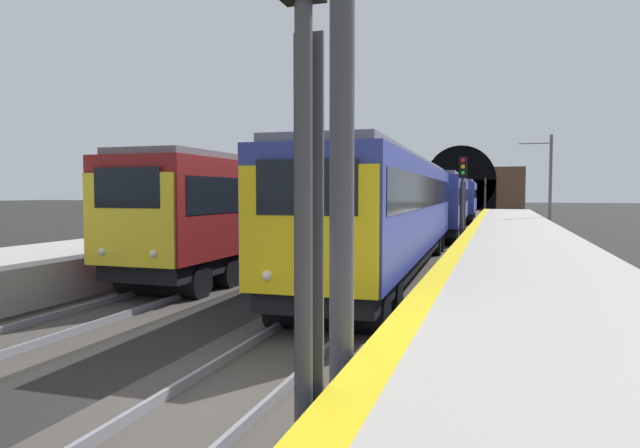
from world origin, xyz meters
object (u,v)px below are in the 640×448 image
Objects in this scene: train_adjacent_platform at (342,202)px; catenary_mast_far at (550,182)px; railway_signal_far at (485,192)px; railway_signal_mid at (463,193)px; railway_signal_near at (304,137)px; train_main_approaching at (443,201)px.

catenary_mast_far is (12.21, -12.18, 1.32)m from train_adjacent_platform.
catenary_mast_far reaches higher than train_adjacent_platform.
railway_signal_mid is at bearing 0.00° from railway_signal_far.
railway_signal_near is 1.21× the size of railway_signal_mid.
train_adjacent_platform is (-6.90, 5.13, 0.02)m from train_main_approaching.
train_main_approaching is 10.26m from railway_signal_mid.
railway_signal_mid is (-10.07, -1.87, 0.53)m from train_main_approaching.
railway_signal_mid is 48.81m from railway_signal_far.
train_adjacent_platform is at bearing 135.08° from catenary_mast_far.
railway_signal_near is at bearing 0.00° from railway_signal_far.
train_main_approaching is 8.60m from train_adjacent_platform.
railway_signal_near is 23.07m from railway_signal_mid.
railway_signal_far is at bearing -180.00° from railway_signal_near.
railway_signal_far is (48.81, -0.00, 0.16)m from railway_signal_mid.
train_adjacent_platform is 46.17m from railway_signal_far.
train_main_approaching is at bearing -176.77° from railway_signal_near.
railway_signal_near reaches higher than railway_signal_mid.
railway_signal_mid is at bearing 161.39° from catenary_mast_far.
train_main_approaching is 11.69× the size of railway_signal_far.
railway_signal_near is at bearing 172.33° from catenary_mast_far.
railway_signal_near is 38.79m from catenary_mast_far.
railway_signal_far is at bearing 171.32° from train_adjacent_platform.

